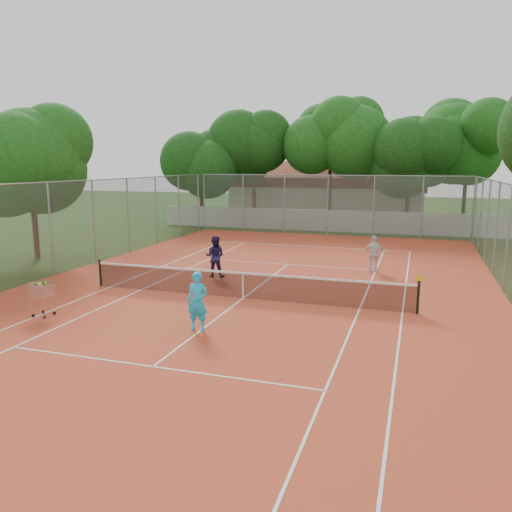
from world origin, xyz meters
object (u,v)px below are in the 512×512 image
(ball_hopper, at_px, (43,298))
(tennis_net, at_px, (243,285))
(player_far_left, at_px, (215,256))
(player_near, at_px, (198,302))
(clubhouse, at_px, (329,192))
(player_far_right, at_px, (374,254))

(ball_hopper, bearing_deg, tennis_net, 16.01)
(player_far_left, xyz_separation_m, ball_hopper, (-2.98, -6.88, -0.29))
(player_near, relative_size, ball_hopper, 1.48)
(tennis_net, xyz_separation_m, ball_hopper, (-5.28, -3.93, 0.09))
(player_far_left, distance_m, ball_hopper, 7.50)
(clubhouse, xyz_separation_m, player_far_right, (6.03, -23.03, -1.37))
(clubhouse, relative_size, ball_hopper, 14.08)
(player_near, bearing_deg, clubhouse, 91.17)
(player_near, relative_size, player_far_right, 1.06)
(player_near, height_order, ball_hopper, player_near)
(player_far_right, bearing_deg, tennis_net, 45.59)
(player_near, bearing_deg, player_far_left, 106.38)
(player_far_right, xyz_separation_m, ball_hopper, (-9.32, -9.89, -0.23))
(tennis_net, relative_size, ball_hopper, 10.20)
(player_near, xyz_separation_m, ball_hopper, (-5.20, -0.26, -0.28))
(player_far_left, relative_size, player_far_right, 1.07)
(ball_hopper, bearing_deg, player_far_left, 45.98)
(tennis_net, distance_m, player_far_left, 3.77)
(clubhouse, distance_m, player_far_right, 23.85)
(clubhouse, height_order, player_far_right, clubhouse)
(tennis_net, bearing_deg, player_far_right, 55.93)
(tennis_net, height_order, player_near, player_near)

